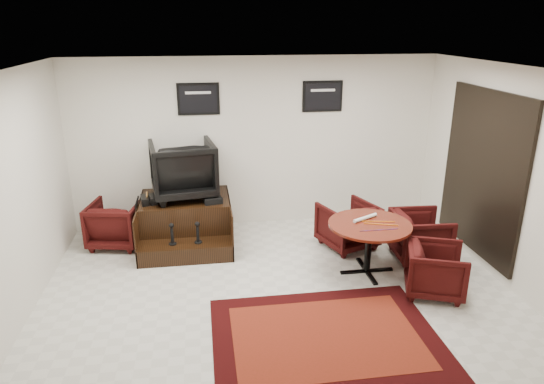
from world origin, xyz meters
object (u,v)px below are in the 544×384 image
Objects in this scene: shine_podium at (186,222)px; table_chair_back at (348,223)px; table_chair_corner at (436,268)px; table_chair_window at (420,233)px; meeting_table at (370,230)px; shine_chair at (183,167)px; armchair_side at (116,221)px.

table_chair_back is at bearing -12.14° from shine_podium.
table_chair_back is at bearing 45.51° from table_chair_corner.
table_chair_window is (3.39, -1.05, 0.06)m from shine_podium.
table_chair_window reaches higher than meeting_table.
table_chair_back reaches higher than shine_podium.
table_chair_corner is at bearing 169.62° from table_chair_window.
shine_chair is 1.26× the size of armchair_side.
table_chair_back is (3.52, -0.58, -0.00)m from armchair_side.
table_chair_corner is (-0.24, -0.97, -0.03)m from table_chair_window.
meeting_table is at bearing 66.10° from table_chair_corner.
meeting_table is 1.45× the size of table_chair_back.
table_chair_corner is (0.67, -0.65, -0.29)m from meeting_table.
armchair_side reaches higher than table_chair_back.
shine_chair is 2.97m from meeting_table.
table_chair_window is at bearing 177.31° from armchair_side.
shine_podium is 1.07m from armchair_side.
armchair_side is 0.69× the size of meeting_table.
shine_podium is at bearing 77.76° from table_chair_corner.
table_chair_back is at bearing 92.29° from meeting_table.
table_chair_window is at bearing -17.24° from shine_podium.
shine_chair reaches higher than table_chair_back.
shine_chair is at bearing -35.42° from table_chair_back.
table_chair_window is (0.90, 0.32, -0.26)m from meeting_table.
armchair_side is 1.00× the size of table_chair_back.
shine_podium is 1.85× the size of table_chair_back.
table_chair_window is at bearing 130.62° from table_chair_back.
armchair_side is 4.71m from table_chair_corner.
meeting_table is 1.46× the size of table_chair_window.
shine_podium is 1.84× the size of armchair_side.
armchair_side is (-1.07, 0.06, 0.06)m from shine_podium.
shine_podium is 1.85× the size of table_chair_window.
meeting_table is (3.56, -1.43, 0.26)m from armchair_side.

